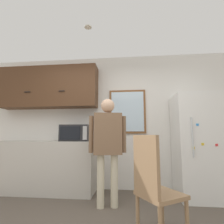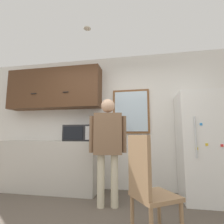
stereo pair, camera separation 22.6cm
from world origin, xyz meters
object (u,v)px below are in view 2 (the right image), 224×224
(microwave, at_px, (79,133))
(refrigerator, at_px, (204,145))
(chair, at_px, (147,184))
(person, at_px, (108,140))

(microwave, bearing_deg, refrigerator, -0.73)
(chair, bearing_deg, refrigerator, -69.13)
(microwave, distance_m, person, 0.87)
(refrigerator, bearing_deg, chair, -125.91)
(refrigerator, xyz_separation_m, chair, (-0.94, -1.30, -0.32))
(microwave, height_order, chair, microwave)
(person, relative_size, chair, 1.55)
(refrigerator, bearing_deg, person, -161.37)
(microwave, height_order, refrigerator, refrigerator)
(refrigerator, bearing_deg, microwave, 179.27)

